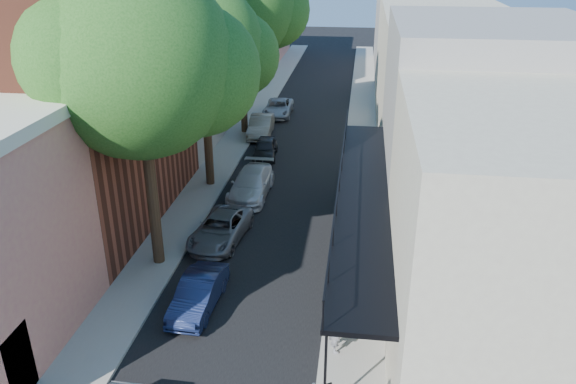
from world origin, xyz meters
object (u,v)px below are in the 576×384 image
(parked_car_g, at_px, (278,108))
(oak_far, at_px, (249,4))
(parked_car_e, at_px, (265,148))
(parked_car_f, at_px, (261,126))
(oak_near, at_px, (153,65))
(parked_car_b, at_px, (199,293))
(oak_mid, at_px, (211,49))
(pedestrian, at_px, (336,325))
(parked_car_d, at_px, (251,184))
(parked_car_c, at_px, (221,229))

(parked_car_g, bearing_deg, oak_far, -106.40)
(parked_car_e, relative_size, parked_car_f, 0.82)
(oak_near, relative_size, parked_car_e, 3.45)
(oak_near, xyz_separation_m, parked_car_b, (1.97, -2.93, -7.29))
(parked_car_b, xyz_separation_m, parked_car_g, (-0.76, 24.13, 0.00))
(oak_far, height_order, parked_car_b, oak_far)
(oak_mid, relative_size, parked_car_e, 3.08)
(pedestrian, bearing_deg, parked_car_b, 53.89)
(oak_far, height_order, parked_car_f, oak_far)
(oak_far, distance_m, parked_car_d, 12.95)
(oak_mid, bearing_deg, parked_car_e, 67.58)
(oak_near, height_order, parked_car_g, oak_near)
(parked_car_d, bearing_deg, parked_car_g, 94.21)
(parked_car_b, height_order, parked_car_e, parked_car_b)
(parked_car_g, bearing_deg, parked_car_c, -89.44)
(parked_car_b, distance_m, parked_car_d, 9.64)
(parked_car_g, bearing_deg, parked_car_b, -88.70)
(oak_mid, height_order, parked_car_g, oak_mid)
(parked_car_d, bearing_deg, parked_car_c, -93.57)
(parked_car_b, xyz_separation_m, parked_car_c, (-0.40, 4.83, -0.01))
(parked_car_e, distance_m, pedestrian, 17.75)
(parked_car_g, bearing_deg, oak_mid, -95.94)
(parked_car_c, bearing_deg, oak_mid, 111.37)
(parked_car_c, xyz_separation_m, parked_car_e, (0.17, 10.40, -0.01))
(oak_near, distance_m, pedestrian, 10.74)
(parked_car_g, distance_m, pedestrian, 26.49)
(oak_near, bearing_deg, parked_car_d, 73.65)
(oak_near, relative_size, parked_car_g, 2.71)
(parked_car_b, relative_size, parked_car_f, 0.88)
(parked_car_f, bearing_deg, parked_car_b, -89.21)
(oak_near, height_order, oak_mid, oak_near)
(parked_car_d, relative_size, parked_car_g, 1.07)
(parked_car_e, bearing_deg, parked_car_b, -93.66)
(oak_near, xyz_separation_m, pedestrian, (6.82, -4.69, -6.84))
(oak_far, height_order, parked_car_e, oak_far)
(oak_mid, distance_m, pedestrian, 15.61)
(parked_car_c, distance_m, parked_car_f, 14.41)
(parked_car_e, relative_size, pedestrian, 1.80)
(parked_car_d, distance_m, pedestrian, 12.39)
(parked_car_b, height_order, parked_car_c, parked_car_b)
(parked_car_d, height_order, parked_car_e, parked_car_d)
(parked_car_d, bearing_deg, parked_car_b, -88.80)
(parked_car_b, bearing_deg, parked_car_g, 94.98)
(oak_far, bearing_deg, parked_car_g, 74.12)
(oak_far, xyz_separation_m, pedestrian, (6.81, -21.70, -7.22))
(parked_car_c, xyz_separation_m, parked_car_g, (-0.36, 19.29, 0.01))
(oak_mid, xyz_separation_m, parked_car_d, (2.02, -1.26, -6.40))
(parked_car_b, distance_m, parked_car_f, 19.26)
(oak_mid, height_order, parked_car_b, oak_mid)
(oak_mid, distance_m, parked_car_e, 8.01)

